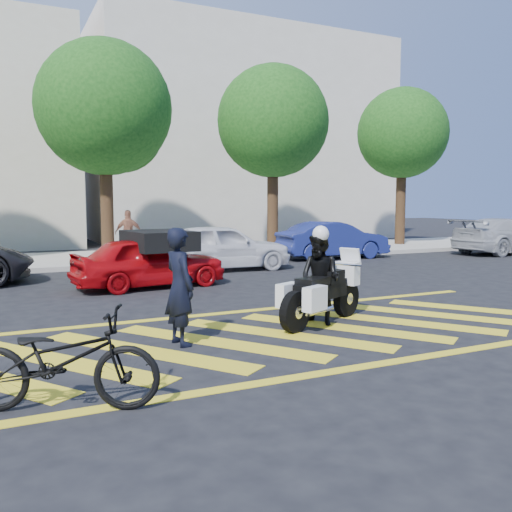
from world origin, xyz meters
name	(u,v)px	position (x,y,z in m)	size (l,w,h in m)	color
ground	(255,338)	(0.00, 0.00, 0.00)	(90.00, 90.00, 0.00)	black
sidewalk	(108,258)	(0.00, 12.00, 0.07)	(60.00, 5.00, 0.15)	#9E998E
crosswalk	(252,338)	(-0.04, 0.00, 0.00)	(12.33, 4.00, 0.01)	gold
building_right	(239,140)	(9.00, 21.00, 5.50)	(16.00, 8.00, 11.00)	beige
tree_center	(108,113)	(0.13, 12.06, 5.10)	(4.60, 4.60, 7.56)	black
tree_right	(275,126)	(6.63, 12.06, 5.05)	(4.40, 4.40, 7.41)	black
tree_far_right	(404,137)	(13.13, 12.06, 4.94)	(4.00, 4.00, 7.10)	black
officer_bike	(180,287)	(-1.13, 0.13, 0.85)	(0.62, 0.41, 1.71)	black
bicycle	(61,360)	(-2.96, -1.76, 0.51)	(0.68, 1.95, 1.02)	black
police_motorcycle	(321,293)	(1.41, 0.34, 0.54)	(2.10, 1.24, 0.99)	black
officer_moto	(320,279)	(1.39, 0.36, 0.77)	(0.75, 0.59, 1.55)	black
red_convertible	(149,262)	(-0.19, 5.53, 0.62)	(1.48, 3.67, 1.25)	#AD080C
parked_mid_right	(222,247)	(2.61, 7.80, 0.71)	(1.68, 4.17, 1.42)	silver
parked_right	(333,240)	(7.53, 9.20, 0.67)	(1.43, 4.09, 1.35)	navy
parked_far_right	(506,236)	(14.82, 7.80, 0.70)	(1.97, 4.86, 1.41)	#9FA1A6
pedestrian_right	(129,233)	(0.72, 11.95, 0.96)	(0.95, 0.40, 1.62)	#985D45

